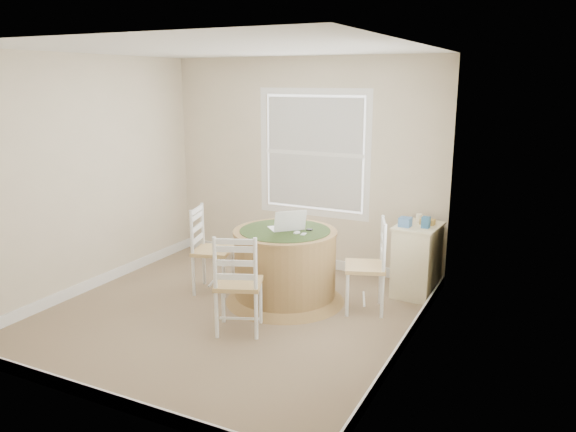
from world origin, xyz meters
The scene contains 14 objects.
room centered at (0.17, 0.16, 1.30)m, with size 3.64×3.64×2.64m.
round_table centered at (0.34, 0.59, 0.43)m, with size 1.28×1.28×0.79m.
chair_left centered at (-0.51, 0.50, 0.47)m, with size 0.42×0.40×0.95m, color white, non-canonical shape.
chair_near centered at (0.29, -0.26, 0.47)m, with size 0.42×0.40×0.95m, color white, non-canonical shape.
chair_right centered at (1.19, 0.73, 0.47)m, with size 0.42×0.40×0.95m, color white, non-canonical shape.
laptop centered at (0.35, 0.64, 0.82)m, with size 0.46×0.45×0.24m.
mouse centered at (0.51, 0.54, 0.80)m, with size 0.06×0.10×0.03m, color white.
phone centered at (0.59, 0.53, 0.79)m, with size 0.04×0.09×0.02m, color #B7BABF.
keys centered at (0.58, 0.69, 0.79)m, with size 0.06×0.05×0.03m, color black.
corner_chest centered at (1.56, 1.42, 0.40)m, with size 0.48×0.62×0.79m.
tissue_box centered at (1.44, 1.28, 0.84)m, with size 0.12×0.12×0.10m, color #4E7AB4.
box_yellow centered at (1.64, 1.47, 0.82)m, with size 0.15×0.10×0.06m, color gold.
box_blue centered at (1.65, 1.32, 0.85)m, with size 0.08×0.08×0.12m, color teal.
cup_cream centered at (1.53, 1.55, 0.84)m, with size 0.07×0.07×0.09m, color beige.
Camera 1 is at (2.89, -4.49, 2.33)m, focal length 35.00 mm.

